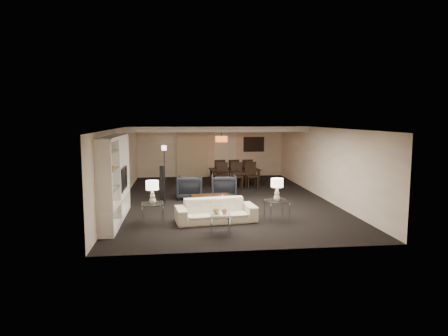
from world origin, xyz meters
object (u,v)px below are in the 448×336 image
Objects in this scene: armchair_left at (190,187)px; side_table_right at (277,210)px; vase_amber at (111,164)px; chair_nl at (222,176)px; chair_fl at (219,172)px; floor_lamp at (164,163)px; side_table_left at (153,214)px; chair_fr at (246,171)px; coffee_table at (211,202)px; marble_table at (220,224)px; television at (120,179)px; floor_speaker at (163,184)px; sofa at (216,211)px; chair_fm at (233,171)px; table_lamp_right at (277,190)px; table_lamp_left at (152,192)px; dining_table at (235,177)px; pendant_light at (221,139)px; vase_blue at (108,187)px; chair_nm at (237,176)px; chair_nr at (252,175)px.

side_table_right is (2.30, -3.30, -0.13)m from armchair_left.
chair_nl is at bearing 56.14° from vase_amber.
vase_amber is 7.44m from chair_fl.
chair_nl is at bearing -48.32° from floor_lamp.
side_table_left is 0.57× the size of chair_fr.
marble_table is (0.00, -2.70, 0.03)m from coffee_table.
television is at bearing -99.17° from floor_lamp.
side_table_right is 4.22m from floor_speaker.
chair_fm reaches higher than sofa.
table_lamp_left is at bearing 180.00° from table_lamp_right.
side_table_right is at bearing 0.00° from table_lamp_left.
dining_table is (-0.35, 5.71, -0.51)m from table_lamp_right.
vase_amber is at bearing -94.50° from floor_speaker.
vase_blue is (-3.61, -7.18, -0.78)m from pendant_light.
chair_nl is 1.00× the size of chair_nm.
marble_table is at bearing -147.09° from table_lamp_right.
armchair_left is 3.51m from table_lamp_left.
armchair_left is 4.21m from vase_amber.
sofa is 1.74× the size of floor_speaker.
chair_fm is (-0.00, 0.65, 0.17)m from dining_table.
vase_blue is 0.11× the size of floor_lamp.
chair_nl is at bearing 64.23° from side_table_left.
chair_fl reaches higher than marble_table.
pendant_light is at bearing 97.13° from side_table_right.
vase_blue is at bearing -148.69° from table_lamp_left.
vase_blue is 6.70m from chair_nl.
chair_nr and chair_fr have the same top height.
pendant_light is at bearing 63.30° from vase_blue.
sofa is 2.06× the size of chair_fr.
table_lamp_left is at bearing 55.86° from chair_fr.
chair_fm is 0.60m from chair_fr.
vase_blue is 0.08× the size of dining_table.
side_table_left is 0.30× the size of dining_table.
chair_nl is at bearing 83.01° from chair_fl.
table_lamp_left is 3.72× the size of vase_blue.
table_lamp_right is 4.54m from television.
floor_lamp is at bearing 82.48° from vase_blue.
side_table_left is at bearing -124.58° from dining_table.
dining_table is at bearing -34.12° from floor_lamp.
chair_fr is at bearing 173.01° from chair_fl.
vase_blue is 3.56m from floor_speaker.
pendant_light is 8.07m from vase_blue.
floor_lamp reaches higher than chair_fl.
table_lamp_left is 3.40m from table_lamp_right.
chair_fl is (0.75, 7.46, 0.28)m from marble_table.
floor_lamp reaches higher than floor_speaker.
vase_blue is at bearing -140.80° from coffee_table.
armchair_left is 4.74× the size of vase_amber.
table_lamp_left is at bearing 173.29° from sofa.
table_lamp_left is (-1.10, -3.30, 0.46)m from armchair_left.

